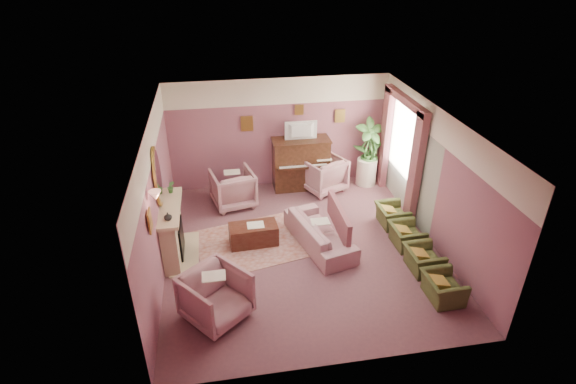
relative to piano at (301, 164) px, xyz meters
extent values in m
cube|color=brown|center=(-0.50, -2.68, -0.65)|extent=(5.50, 6.00, 0.01)
cube|color=white|center=(-0.50, -2.68, 2.15)|extent=(5.50, 6.00, 0.01)
cube|color=#7C516A|center=(-0.50, 0.32, 0.75)|extent=(5.50, 0.02, 2.80)
cube|color=#7C516A|center=(-0.50, -5.68, 0.75)|extent=(5.50, 0.02, 2.80)
cube|color=#7C516A|center=(-3.25, -2.68, 0.75)|extent=(0.02, 6.00, 2.80)
cube|color=#7C516A|center=(2.25, -2.68, 0.75)|extent=(0.02, 6.00, 2.80)
cube|color=white|center=(-0.50, 0.31, 1.82)|extent=(5.50, 0.01, 0.65)
cube|color=#A2AA9A|center=(2.23, -1.38, 0.42)|extent=(0.01, 3.00, 2.15)
cube|color=beige|center=(-3.09, -2.48, -0.10)|extent=(0.30, 1.40, 1.10)
cube|color=black|center=(-2.99, -2.48, -0.25)|extent=(0.18, 0.72, 0.68)
cube|color=orange|center=(-2.95, -2.48, -0.43)|extent=(0.06, 0.54, 0.10)
cube|color=beige|center=(-3.06, -2.48, 0.47)|extent=(0.40, 1.55, 0.07)
cube|color=beige|center=(-2.89, -2.48, -0.64)|extent=(0.55, 1.50, 0.02)
ellipsoid|color=#AC8938|center=(-3.20, -2.48, 1.15)|extent=(0.04, 0.72, 1.20)
ellipsoid|color=white|center=(-3.17, -2.48, 1.15)|extent=(0.01, 0.60, 1.06)
cone|color=#F79D7F|center=(-3.12, -3.53, 1.33)|extent=(0.20, 0.20, 0.16)
cube|color=#3F2315|center=(0.00, 0.00, 0.00)|extent=(1.40, 0.60, 1.30)
cube|color=#3F2315|center=(0.00, -0.35, 0.07)|extent=(1.30, 0.12, 0.06)
cube|color=white|center=(0.00, -0.35, 0.11)|extent=(1.20, 0.08, 0.02)
cube|color=#3F2315|center=(0.00, 0.00, 0.66)|extent=(1.45, 0.65, 0.04)
imported|color=black|center=(0.00, -0.05, 0.95)|extent=(0.80, 0.12, 0.48)
cube|color=#AC8938|center=(-1.30, 0.28, 1.07)|extent=(0.30, 0.03, 0.38)
cube|color=#AC8938|center=(1.05, 0.28, 1.13)|extent=(0.26, 0.03, 0.34)
cube|color=#AC8938|center=(0.00, 0.28, 1.35)|extent=(0.22, 0.03, 0.26)
cube|color=#AC8938|center=(-3.21, -3.88, 1.07)|extent=(0.03, 0.28, 0.36)
cube|color=beige|center=(2.20, -1.13, 1.05)|extent=(0.03, 1.40, 1.80)
cube|color=#844750|center=(2.12, -2.05, 0.65)|extent=(0.16, 0.34, 2.60)
cube|color=#844750|center=(2.12, -0.21, 0.65)|extent=(0.16, 0.34, 2.60)
cube|color=#844750|center=(2.12, -1.13, 1.91)|extent=(0.16, 2.20, 0.16)
imported|color=#45843B|center=(-3.05, -1.93, 0.64)|extent=(0.16, 0.16, 0.28)
imported|color=white|center=(-3.05, -2.98, 0.58)|extent=(0.16, 0.16, 0.16)
cube|color=#AE746B|center=(-1.40, -2.31, -0.64)|extent=(2.82, 2.29, 0.01)
cube|color=#442016|center=(-1.46, -2.34, -0.43)|extent=(1.03, 0.55, 0.45)
cube|color=white|center=(-1.41, -2.34, -0.20)|extent=(0.35, 0.28, 0.01)
imported|color=#B38389|center=(-0.10, -2.60, -0.25)|extent=(0.66, 1.99, 0.80)
cube|color=#844750|center=(0.30, -2.60, -0.05)|extent=(0.10, 1.51, 0.55)
imported|color=#B38389|center=(-1.77, -0.63, -0.16)|extent=(0.95, 0.95, 0.99)
imported|color=#B38389|center=(0.53, -0.25, -0.16)|extent=(0.95, 0.95, 0.99)
imported|color=#B38389|center=(-2.28, -4.38, -0.16)|extent=(0.95, 0.95, 0.99)
imported|color=#495527|center=(1.68, -4.58, -0.34)|extent=(0.51, 0.73, 0.63)
imported|color=#495527|center=(1.68, -3.76, -0.34)|extent=(0.51, 0.73, 0.63)
imported|color=#495527|center=(1.68, -2.94, -0.34)|extent=(0.51, 0.73, 0.63)
imported|color=#495527|center=(1.68, -2.12, -0.34)|extent=(0.51, 0.73, 0.63)
cylinder|color=white|center=(1.74, -0.11, -0.30)|extent=(0.52, 0.52, 0.70)
imported|color=#45843B|center=(1.74, -0.11, 0.22)|extent=(0.30, 0.30, 0.34)
imported|color=#45843B|center=(1.86, -0.21, 0.19)|extent=(0.16, 0.16, 0.28)
cylinder|color=brown|center=(1.77, -0.08, -0.48)|extent=(0.34, 0.34, 0.34)
imported|color=#45843B|center=(1.77, -0.08, 0.41)|extent=(0.76, 0.76, 1.44)
camera|label=1|loc=(-2.05, -10.17, 4.91)|focal=28.00mm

